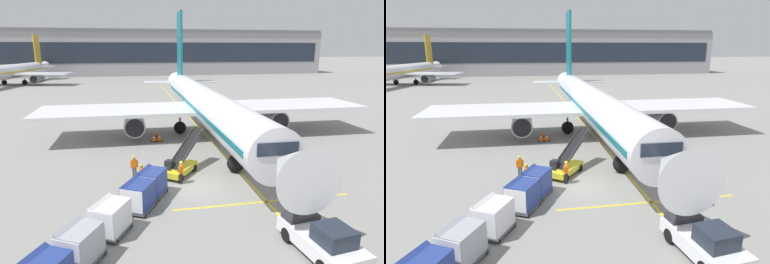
% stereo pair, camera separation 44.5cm
% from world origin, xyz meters
% --- Properties ---
extents(ground_plane, '(600.00, 600.00, 0.00)m').
position_xyz_m(ground_plane, '(0.00, 0.00, 0.00)').
color(ground_plane, gray).
extents(parked_airplane, '(35.99, 45.49, 15.24)m').
position_xyz_m(parked_airplane, '(4.13, 13.97, 3.57)').
color(parked_airplane, white).
rests_on(parked_airplane, ground).
extents(belt_loader, '(4.17, 5.01, 3.00)m').
position_xyz_m(belt_loader, '(-0.41, 2.65, 0.86)').
color(belt_loader, gold).
rests_on(belt_loader, ground).
extents(baggage_cart_lead, '(2.36, 2.77, 1.91)m').
position_xyz_m(baggage_cart_lead, '(-2.97, -0.90, 1.00)').
color(baggage_cart_lead, '#515156').
rests_on(baggage_cart_lead, ground).
extents(baggage_cart_second, '(2.36, 2.77, 1.91)m').
position_xyz_m(baggage_cart_second, '(-3.91, -2.76, 1.00)').
color(baggage_cart_second, '#515156').
rests_on(baggage_cart_second, ground).
extents(baggage_cart_third, '(2.36, 2.77, 1.91)m').
position_xyz_m(baggage_cart_third, '(-5.46, -5.13, 1.00)').
color(baggage_cart_third, '#515156').
rests_on(baggage_cart_third, ground).
extents(baggage_cart_fourth, '(2.36, 2.77, 1.91)m').
position_xyz_m(baggage_cart_fourth, '(-6.74, -7.40, 1.00)').
color(baggage_cart_fourth, '#515156').
rests_on(baggage_cart_fourth, ground).
extents(pushback_tug, '(2.61, 4.62, 1.83)m').
position_xyz_m(pushback_tug, '(4.56, -8.96, 0.83)').
color(pushback_tug, silver).
rests_on(pushback_tug, ground).
extents(ground_crew_by_loader, '(0.57, 0.26, 1.74)m').
position_xyz_m(ground_crew_by_loader, '(-4.00, 2.52, 1.00)').
color(ground_crew_by_loader, '#514C42').
rests_on(ground_crew_by_loader, ground).
extents(ground_crew_by_carts, '(0.51, 0.39, 1.74)m').
position_xyz_m(ground_crew_by_carts, '(-2.46, -1.09, 1.00)').
color(ground_crew_by_carts, '#333847').
rests_on(ground_crew_by_carts, ground).
extents(ground_crew_marshaller, '(0.38, 0.52, 1.74)m').
position_xyz_m(ground_crew_marshaller, '(-0.69, 0.69, 1.00)').
color(ground_crew_marshaller, black).
rests_on(ground_crew_marshaller, ground).
extents(ground_crew_wingwalker, '(0.36, 0.54, 1.74)m').
position_xyz_m(ground_crew_wingwalker, '(-3.53, 0.66, 1.00)').
color(ground_crew_wingwalker, black).
rests_on(ground_crew_wingwalker, ground).
extents(safety_cone_engine_keepout, '(0.69, 0.69, 0.78)m').
position_xyz_m(safety_cone_engine_keepout, '(-1.74, 12.30, 0.38)').
color(safety_cone_engine_keepout, black).
rests_on(safety_cone_engine_keepout, ground).
extents(safety_cone_wingtip, '(0.71, 0.71, 0.80)m').
position_xyz_m(safety_cone_wingtip, '(-1.15, 12.31, 0.39)').
color(safety_cone_wingtip, black).
rests_on(safety_cone_wingtip, ground).
extents(safety_cone_nose_mark, '(0.61, 0.61, 0.69)m').
position_xyz_m(safety_cone_nose_mark, '(-1.46, 14.09, 0.34)').
color(safety_cone_nose_mark, black).
rests_on(safety_cone_nose_mark, ground).
extents(apron_guidance_line_lead_in, '(0.20, 110.00, 0.01)m').
position_xyz_m(apron_guidance_line_lead_in, '(4.29, 13.08, 0.00)').
color(apron_guidance_line_lead_in, yellow).
rests_on(apron_guidance_line_lead_in, ground).
extents(apron_guidance_line_stop_bar, '(12.00, 0.20, 0.01)m').
position_xyz_m(apron_guidance_line_stop_bar, '(4.12, -3.24, 0.00)').
color(apron_guidance_line_stop_bar, yellow).
rests_on(apron_guidance_line_stop_bar, ground).
extents(terminal_building, '(146.89, 17.01, 15.82)m').
position_xyz_m(terminal_building, '(-5.07, 103.16, 7.86)').
color(terminal_building, '#939399').
rests_on(terminal_building, ground).
extents(distant_airplane, '(30.81, 39.60, 13.38)m').
position_xyz_m(distant_airplane, '(-33.92, 73.02, 3.48)').
color(distant_airplane, silver).
rests_on(distant_airplane, ground).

